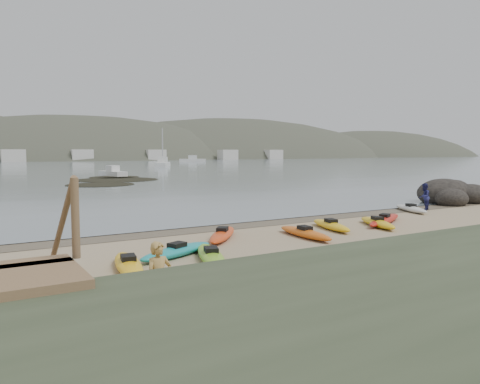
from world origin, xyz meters
TOP-DOWN VIEW (x-y plane):
  - ground at (0.00, 0.00)m, footprint 600.00×600.00m
  - wet_sand at (0.00, -0.30)m, footprint 60.00×60.00m
  - stairs at (-11.00, -11.62)m, footprint 1.50×2.70m
  - kayaks at (-0.36, -4.21)m, footprint 21.02×8.22m
  - person_west at (-7.98, -9.94)m, footprint 0.63×0.47m
  - person_east at (11.70, -1.33)m, footprint 0.94×0.85m
  - rock_cluster at (17.02, 0.50)m, footprint 5.47×4.05m
  - kelp_mats at (4.11, 35.43)m, footprint 12.08×19.51m
  - moored_boats at (5.62, 79.14)m, footprint 95.80×80.28m
  - far_hills at (39.38, 193.97)m, footprint 550.00×135.00m
  - far_town at (6.00, 145.00)m, footprint 199.00×5.00m

SIDE VIEW (x-z plane):
  - far_hills at x=39.38m, z-range -55.93..24.07m
  - ground at x=0.00m, z-range 0.00..0.00m
  - wet_sand at x=0.00m, z-range 0.00..0.00m
  - kelp_mats at x=4.11m, z-range 0.01..0.05m
  - kayaks at x=-0.36m, z-range 0.00..0.34m
  - rock_cluster at x=17.02m, z-range -0.71..1.23m
  - moored_boats at x=5.62m, z-range -0.04..1.16m
  - person_east at x=11.70m, z-range 0.00..1.57m
  - person_west at x=-7.98m, z-range 0.00..1.59m
  - stairs at x=-11.00m, z-range 0.00..2.10m
  - far_town at x=6.00m, z-range 0.00..4.00m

